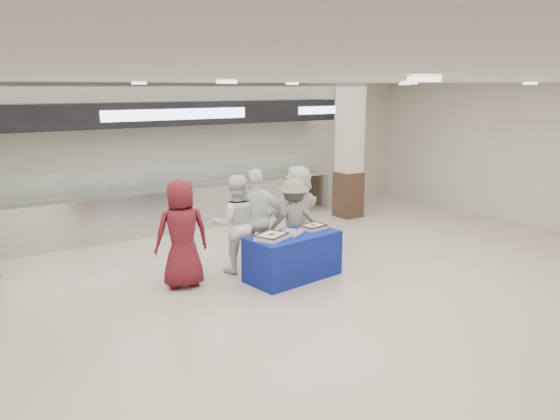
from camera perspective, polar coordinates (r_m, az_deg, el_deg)
ground at (r=7.99m, az=4.62°, el=-10.22°), size 14.00×14.00×0.00m
serving_line at (r=12.23m, az=-11.02°, el=3.32°), size 8.70×0.85×2.80m
column_right at (r=13.24m, az=7.25°, el=5.79°), size 0.55×0.55×3.20m
display_table at (r=9.06m, az=1.35°, el=-4.84°), size 1.64×0.97×0.75m
sheet_cake_left at (r=8.65m, az=-0.89°, el=-2.76°), size 0.59×0.54×0.10m
sheet_cake_right at (r=9.30m, az=3.50°, el=-1.72°), size 0.43×0.36×0.09m
cupcake_tray at (r=8.94m, az=1.23°, el=-2.38°), size 0.44×0.41×0.06m
civilian_maroon at (r=8.68m, az=-10.23°, el=-2.44°), size 0.93×0.69×1.74m
soldier_a at (r=9.04m, az=-10.10°, el=-2.37°), size 0.66×0.53×1.57m
chef_tall at (r=9.27m, az=-4.64°, el=-1.47°), size 0.99×0.88×1.68m
chef_short at (r=9.33m, az=-2.38°, el=-1.07°), size 1.12×0.75×1.77m
soldier_b at (r=9.71m, az=1.44°, el=-1.22°), size 1.14×0.90×1.54m
civilian_white at (r=10.02m, az=1.91°, el=-0.20°), size 1.68×1.08×1.73m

